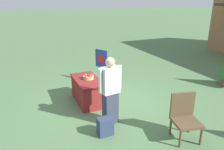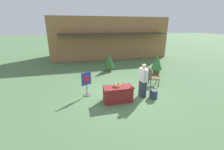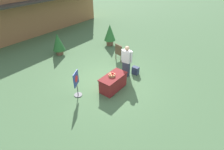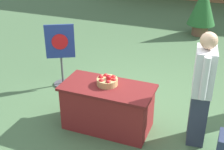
{
  "view_description": "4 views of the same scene",
  "coord_description": "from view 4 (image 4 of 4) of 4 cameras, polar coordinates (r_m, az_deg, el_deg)",
  "views": [
    {
      "loc": [
        5.37,
        -2.24,
        2.94
      ],
      "look_at": [
        -0.29,
        0.22,
        0.78
      ],
      "focal_mm": 35.0,
      "sensor_mm": 36.0,
      "label": 1
    },
    {
      "loc": [
        -2.22,
        -6.6,
        3.38
      ],
      "look_at": [
        -0.44,
        0.3,
        1.03
      ],
      "focal_mm": 24.0,
      "sensor_mm": 36.0,
      "label": 2
    },
    {
      "loc": [
        -5.58,
        -4.53,
        5.13
      ],
      "look_at": [
        -0.04,
        -0.22,
        0.48
      ],
      "focal_mm": 28.0,
      "sensor_mm": 36.0,
      "label": 3
    },
    {
      "loc": [
        1.17,
        -4.26,
        2.96
      ],
      "look_at": [
        -0.54,
        0.08,
        0.59
      ],
      "focal_mm": 50.0,
      "sensor_mm": 36.0,
      "label": 4
    }
  ],
  "objects": [
    {
      "name": "potted_plant_far_right",
      "position": [
        8.97,
        16.28,
        11.84
      ],
      "size": [
        0.76,
        0.76,
        1.38
      ],
      "color": "brown",
      "rests_on": "ground_plane"
    },
    {
      "name": "display_table",
      "position": [
        4.8,
        -0.79,
        -5.85
      ],
      "size": [
        1.38,
        0.69,
        0.72
      ],
      "color": "maroon",
      "rests_on": "ground_plane"
    },
    {
      "name": "apple_basket",
      "position": [
        4.63,
        -0.85,
        -1.05
      ],
      "size": [
        0.31,
        0.31,
        0.16
      ],
      "color": "tan",
      "rests_on": "display_table"
    },
    {
      "name": "ground_plane",
      "position": [
        5.32,
        5.14,
        -7.02
      ],
      "size": [
        120.0,
        120.0,
        0.0
      ],
      "primitive_type": "plane",
      "color": "#4C7047"
    },
    {
      "name": "poster_board",
      "position": [
        5.97,
        -9.33,
        3.81
      ],
      "size": [
        0.49,
        0.36,
        1.23
      ],
      "rotation": [
        0.0,
        0.0,
        -1.08
      ],
      "color": "#4C4C51",
      "rests_on": "ground_plane"
    },
    {
      "name": "person_visitor",
      "position": [
        4.44,
        16.07,
        -2.55
      ],
      "size": [
        0.31,
        0.61,
        1.68
      ],
      "rotation": [
        0.0,
        0.0,
        -3.01
      ],
      "color": "#33384C",
      "rests_on": "ground_plane"
    }
  ]
}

